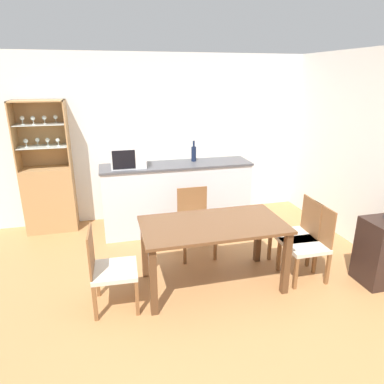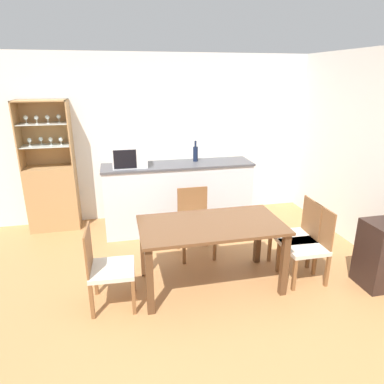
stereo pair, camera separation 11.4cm
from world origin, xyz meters
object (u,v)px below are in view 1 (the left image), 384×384
(dining_chair_head_far, at_px, (195,223))
(microwave, at_px, (128,156))
(display_cabinet, at_px, (49,191))
(dining_chair_side_right_far, at_px, (297,234))
(wine_bottle, at_px, (194,153))
(dining_chair_side_left_near, at_px, (110,269))
(dining_table, at_px, (213,233))
(dining_chair_side_right_near, at_px, (308,243))

(dining_chair_head_far, distance_m, microwave, 1.32)
(display_cabinet, distance_m, dining_chair_side_right_far, 3.53)
(wine_bottle, bearing_deg, dining_chair_side_left_near, -126.70)
(microwave, distance_m, wine_bottle, 0.97)
(dining_table, bearing_deg, dining_chair_side_right_near, -6.40)
(dining_chair_side_right_near, xyz_separation_m, dining_chair_side_right_far, (-0.00, 0.24, 0.00))
(display_cabinet, bearing_deg, wine_bottle, -9.84)
(microwave, height_order, wine_bottle, wine_bottle)
(dining_chair_head_far, height_order, microwave, microwave)
(dining_table, bearing_deg, display_cabinet, 133.51)
(dining_chair_head_far, bearing_deg, display_cabinet, -33.53)
(dining_chair_side_left_near, bearing_deg, dining_table, 99.05)
(dining_chair_side_left_near, distance_m, wine_bottle, 2.30)
(display_cabinet, height_order, wine_bottle, display_cabinet)
(dining_chair_side_left_near, bearing_deg, dining_chair_side_right_far, 99.06)
(dining_chair_side_right_far, bearing_deg, display_cabinet, 60.42)
(display_cabinet, xyz_separation_m, microwave, (1.14, -0.46, 0.56))
(dining_chair_side_left_near, bearing_deg, wine_bottle, 146.10)
(dining_chair_side_right_near, bearing_deg, dining_chair_side_right_far, 0.64)
(dining_table, xyz_separation_m, dining_chair_side_right_near, (1.09, -0.12, -0.20))
(dining_chair_side_right_near, xyz_separation_m, wine_bottle, (-0.88, 1.75, 0.71))
(dining_chair_side_right_far, bearing_deg, dining_chair_head_far, 62.96)
(dining_chair_side_left_near, height_order, wine_bottle, wine_bottle)
(display_cabinet, distance_m, microwave, 1.35)
(display_cabinet, bearing_deg, dining_chair_side_right_near, -35.33)
(wine_bottle, bearing_deg, dining_chair_head_far, -103.35)
(dining_chair_head_far, bearing_deg, dining_chair_side_right_far, 150.41)
(dining_table, bearing_deg, dining_chair_side_left_near, -173.75)
(dining_table, relative_size, microwave, 3.24)
(display_cabinet, relative_size, dining_chair_side_right_far, 2.23)
(dining_chair_side_right_near, height_order, wine_bottle, wine_bottle)
(dining_chair_side_left_near, xyz_separation_m, dining_chair_side_right_far, (2.19, 0.24, 0.00))
(dining_table, relative_size, wine_bottle, 5.02)
(dining_chair_side_right_near, bearing_deg, dining_table, 84.23)
(dining_chair_side_right_near, distance_m, microwave, 2.59)
(dining_chair_side_right_far, xyz_separation_m, microwave, (-1.85, 1.42, 0.74))
(display_cabinet, distance_m, dining_chair_side_left_near, 2.27)
(dining_chair_side_left_near, xyz_separation_m, wine_bottle, (1.31, 1.75, 0.71))
(dining_chair_head_far, xyz_separation_m, microwave, (-0.75, 0.80, 0.74))
(dining_table, bearing_deg, dining_chair_side_right_far, 6.26)
(display_cabinet, xyz_separation_m, dining_table, (1.90, -2.00, 0.02))
(dining_chair_head_far, relative_size, microwave, 1.82)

